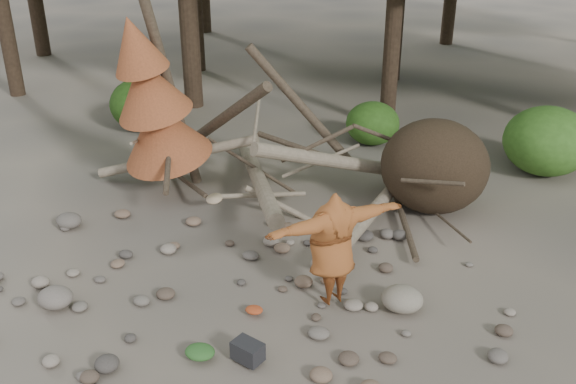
# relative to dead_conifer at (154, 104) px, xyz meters

# --- Properties ---
(ground) EXTENTS (120.00, 120.00, 0.00)m
(ground) POSITION_rel_dead_conifer_xyz_m (3.12, -3.37, -2.11)
(ground) COLOR #514C44
(ground) RESTS_ON ground
(deadfall_pile) EXTENTS (8.55, 5.24, 3.30)m
(deadfall_pile) POSITION_rel_dead_conifer_xyz_m (5.13, 0.87, -1.16)
(deadfall_pile) COLOR #332619
(deadfall_pile) RESTS_ON ground
(dead_conifer) EXTENTS (2.06, 2.16, 4.35)m
(dead_conifer) POSITION_rel_dead_conifer_xyz_m (0.00, 0.00, 0.00)
(dead_conifer) COLOR #4C3F30
(dead_conifer) RESTS_ON ground
(bush_left) EXTENTS (1.80, 1.80, 1.44)m
(bush_left) POSITION_rel_dead_conifer_xyz_m (-2.38, 3.83, -1.39)
(bush_left) COLOR #274E14
(bush_left) RESTS_ON ground
(bush_mid) EXTENTS (1.40, 1.40, 1.12)m
(bush_mid) POSITION_rel_dead_conifer_xyz_m (3.92, 4.43, -1.55)
(bush_mid) COLOR #33621C
(bush_mid) RESTS_ON ground
(bush_right) EXTENTS (2.00, 2.00, 1.60)m
(bush_right) POSITION_rel_dead_conifer_xyz_m (8.12, 3.63, -1.31)
(bush_right) COLOR #3F7524
(bush_right) RESTS_ON ground
(frisbee_thrower) EXTENTS (2.99, 2.08, 1.93)m
(frisbee_thrower) POSITION_rel_dead_conifer_xyz_m (4.42, -2.93, -1.07)
(frisbee_thrower) COLOR brown
(frisbee_thrower) RESTS_ON ground
(backpack) EXTENTS (0.51, 0.42, 0.29)m
(backpack) POSITION_rel_dead_conifer_xyz_m (3.60, -4.65, -1.97)
(backpack) COLOR black
(backpack) RESTS_ON ground
(cloth_green) EXTENTS (0.44, 0.37, 0.17)m
(cloth_green) POSITION_rel_dead_conifer_xyz_m (2.91, -4.78, -2.03)
(cloth_green) COLOR #2C5C25
(cloth_green) RESTS_ON ground
(cloth_orange) EXTENTS (0.28, 0.23, 0.10)m
(cloth_orange) POSITION_rel_dead_conifer_xyz_m (3.32, -3.57, -2.06)
(cloth_orange) COLOR #A53E1C
(cloth_orange) RESTS_ON ground
(boulder_front_left) EXTENTS (0.57, 0.52, 0.34)m
(boulder_front_left) POSITION_rel_dead_conifer_xyz_m (0.17, -4.22, -1.94)
(boulder_front_left) COLOR slate
(boulder_front_left) RESTS_ON ground
(boulder_mid_right) EXTENTS (0.67, 0.60, 0.40)m
(boulder_mid_right) POSITION_rel_dead_conifer_xyz_m (5.55, -2.78, -1.91)
(boulder_mid_right) COLOR gray
(boulder_mid_right) RESTS_ON ground
(boulder_mid_left) EXTENTS (0.51, 0.46, 0.31)m
(boulder_mid_left) POSITION_rel_dead_conifer_xyz_m (-1.15, -1.82, -1.96)
(boulder_mid_left) COLOR #615A52
(boulder_mid_left) RESTS_ON ground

